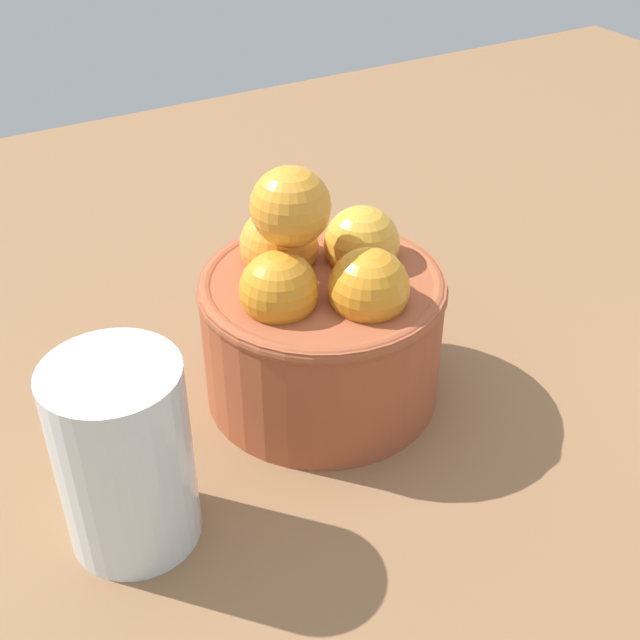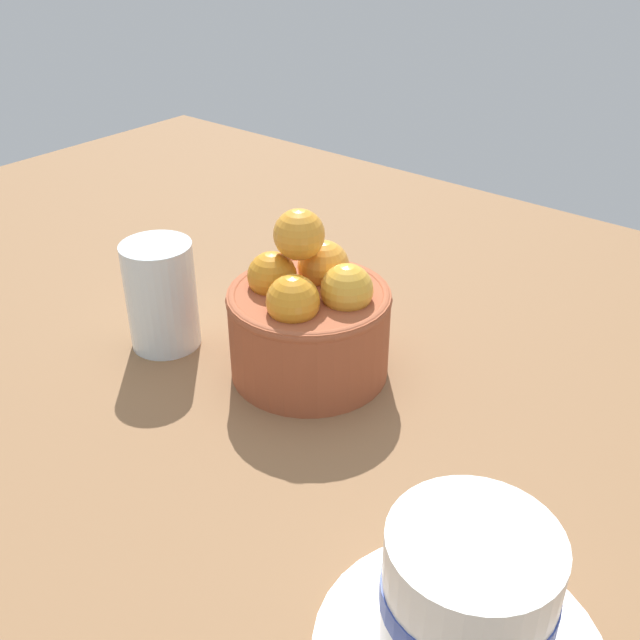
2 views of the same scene
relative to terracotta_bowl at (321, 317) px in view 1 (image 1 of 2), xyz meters
The scene contains 3 objects.
ground_plane 7.55cm from the terracotta_bowl, 137.98° to the left, with size 135.61×93.46×4.94cm, color brown.
terracotta_bowl is the anchor object (origin of this frame).
water_glass 13.48cm from the terracotta_bowl, 20.31° to the left, with size 6.07×6.07×9.58cm, color silver.
Camera 1 is at (18.30, 32.00, 30.71)cm, focal length 46.72 mm.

